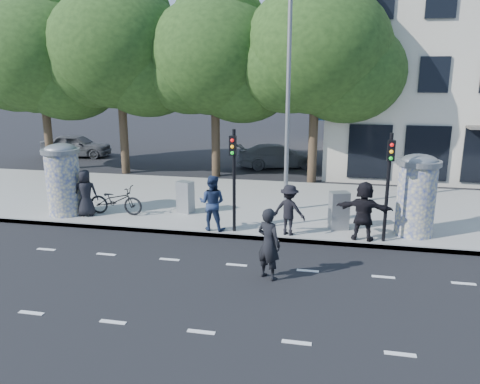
% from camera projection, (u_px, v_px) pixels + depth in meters
% --- Properties ---
extents(ground, '(120.00, 120.00, 0.00)m').
position_uv_depth(ground, '(225.00, 287.00, 11.90)').
color(ground, black).
rests_on(ground, ground).
extents(sidewalk, '(40.00, 8.00, 0.15)m').
position_uv_depth(sidewalk, '(268.00, 205.00, 19.00)').
color(sidewalk, gray).
rests_on(sidewalk, ground).
extents(curb, '(40.00, 0.10, 0.16)m').
position_uv_depth(curb, '(250.00, 237.00, 15.25)').
color(curb, slate).
rests_on(curb, ground).
extents(lane_dash_near, '(32.00, 0.12, 0.01)m').
position_uv_depth(lane_dash_near, '(201.00, 332.00, 9.81)').
color(lane_dash_near, silver).
rests_on(lane_dash_near, ground).
extents(lane_dash_far, '(32.00, 0.12, 0.01)m').
position_uv_depth(lane_dash_far, '(237.00, 265.00, 13.23)').
color(lane_dash_far, silver).
rests_on(lane_dash_far, ground).
extents(ad_column_left, '(1.36, 1.36, 2.65)m').
position_uv_depth(ad_column_left, '(63.00, 178.00, 17.19)').
color(ad_column_left, beige).
rests_on(ad_column_left, sidewalk).
extents(ad_column_right, '(1.36, 1.36, 2.65)m').
position_uv_depth(ad_column_right, '(416.00, 193.00, 14.97)').
color(ad_column_right, beige).
rests_on(ad_column_right, sidewalk).
extents(traffic_pole_near, '(0.22, 0.31, 3.40)m').
position_uv_depth(traffic_pole_near, '(234.00, 170.00, 15.07)').
color(traffic_pole_near, black).
rests_on(traffic_pole_near, sidewalk).
extents(traffic_pole_far, '(0.22, 0.31, 3.40)m').
position_uv_depth(traffic_pole_far, '(389.00, 177.00, 14.13)').
color(traffic_pole_far, black).
rests_on(traffic_pole_far, sidewalk).
extents(street_lamp, '(0.25, 0.93, 8.00)m').
position_uv_depth(street_lamp, '(288.00, 87.00, 16.86)').
color(street_lamp, slate).
rests_on(street_lamp, sidewalk).
extents(tree_far_left, '(7.20, 7.20, 9.26)m').
position_uv_depth(tree_far_left, '(40.00, 55.00, 24.76)').
color(tree_far_left, '#38281C').
rests_on(tree_far_left, ground).
extents(tree_mid_left, '(7.20, 7.20, 9.57)m').
position_uv_depth(tree_mid_left, '(119.00, 48.00, 23.81)').
color(tree_mid_left, '#38281C').
rests_on(tree_mid_left, ground).
extents(tree_near_left, '(6.80, 6.80, 8.97)m').
position_uv_depth(tree_near_left, '(215.00, 56.00, 23.13)').
color(tree_near_left, '#38281C').
rests_on(tree_near_left, ground).
extents(tree_center, '(7.00, 7.00, 9.30)m').
position_uv_depth(tree_center, '(316.00, 50.00, 21.72)').
color(tree_center, '#38281C').
rests_on(tree_center, ground).
extents(ped_a, '(0.97, 0.77, 1.72)m').
position_uv_depth(ped_a, '(86.00, 193.00, 17.12)').
color(ped_a, black).
rests_on(ped_a, sidewalk).
extents(ped_c, '(0.95, 0.77, 1.87)m').
position_uv_depth(ped_c, '(212.00, 203.00, 15.55)').
color(ped_c, navy).
rests_on(ped_c, sidewalk).
extents(ped_d, '(1.21, 0.90, 1.66)m').
position_uv_depth(ped_d, '(289.00, 210.00, 15.11)').
color(ped_d, black).
rests_on(ped_d, sidewalk).
extents(ped_f, '(1.83, 0.87, 1.89)m').
position_uv_depth(ped_f, '(364.00, 211.00, 14.59)').
color(ped_f, black).
rests_on(ped_f, sidewalk).
extents(man_road, '(0.84, 0.76, 1.93)m').
position_uv_depth(man_road, '(269.00, 244.00, 12.17)').
color(man_road, black).
rests_on(man_road, ground).
extents(bicycle, '(0.75, 2.06, 1.08)m').
position_uv_depth(bicycle, '(116.00, 200.00, 17.35)').
color(bicycle, black).
rests_on(bicycle, sidewalk).
extents(cabinet_left, '(0.68, 0.59, 1.20)m').
position_uv_depth(cabinet_left, '(185.00, 197.00, 17.58)').
color(cabinet_left, gray).
rests_on(cabinet_left, sidewalk).
extents(cabinet_right, '(0.72, 0.62, 1.28)m').
position_uv_depth(cabinet_right, '(339.00, 211.00, 15.69)').
color(cabinet_right, gray).
rests_on(cabinet_right, sidewalk).
extents(car_left, '(2.38, 4.56, 1.48)m').
position_uv_depth(car_left, '(76.00, 146.00, 30.04)').
color(car_left, '#4B4D52').
rests_on(car_left, ground).
extents(car_right, '(3.35, 4.91, 1.32)m').
position_uv_depth(car_right, '(277.00, 156.00, 26.77)').
color(car_right, slate).
rests_on(car_right, ground).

